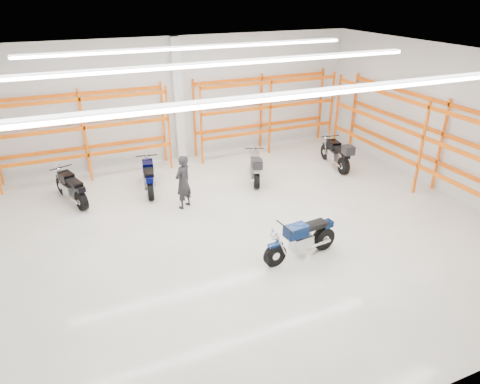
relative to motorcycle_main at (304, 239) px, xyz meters
name	(u,v)px	position (x,y,z in m)	size (l,w,h in m)	color
ground	(241,230)	(-0.92, 1.72, -0.48)	(14.00, 14.00, 0.00)	beige
room_shell	(241,113)	(-0.92, 1.74, 2.80)	(14.02, 12.02, 4.51)	silver
motorcycle_main	(304,239)	(0.00, 0.00, 0.00)	(2.08, 0.69, 1.02)	black
motorcycle_back_a	(71,189)	(-5.03, 5.28, 0.00)	(0.92, 2.00, 1.02)	black
motorcycle_back_b	(149,177)	(-2.67, 5.19, 0.00)	(0.76, 2.09, 1.03)	black
motorcycle_back_c	(255,168)	(0.80, 4.51, 0.03)	(1.01, 2.01, 1.07)	black
motorcycle_back_d	(337,154)	(4.03, 4.42, 0.06)	(0.74, 2.18, 1.12)	black
standing_man	(183,182)	(-1.96, 3.66, 0.35)	(0.60, 0.40, 1.66)	black
structural_column	(178,101)	(-0.92, 7.54, 1.77)	(0.32, 0.32, 4.50)	white
pallet_racking_back_left	(83,127)	(-4.32, 7.20, 1.31)	(5.67, 0.87, 3.00)	#F74B15
pallet_racking_back_right	(266,107)	(2.48, 7.20, 1.31)	(5.67, 0.87, 3.00)	#F74B15
pallet_racking_side	(433,138)	(5.56, 1.72, 1.34)	(0.87, 9.07, 3.00)	#F74B15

